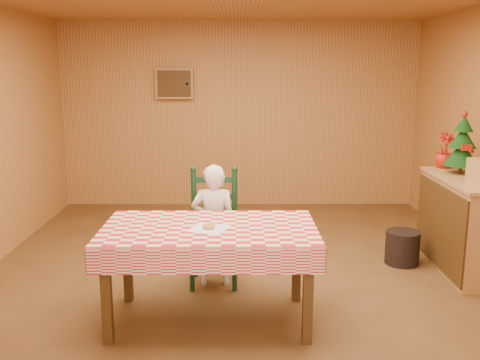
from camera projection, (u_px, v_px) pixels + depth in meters
name	position (u px, v px, depth m)	size (l,w,h in m)	color
ground	(240.00, 285.00, 4.92)	(6.00, 6.00, 0.00)	brown
cabin_walls	(240.00, 83.00, 5.07)	(5.10, 6.05, 2.65)	#BB8243
dining_table	(209.00, 237.00, 4.11)	(1.66, 0.96, 0.77)	#4A2F13
ladder_chair	(214.00, 230.00, 4.92)	(0.44, 0.40, 1.08)	black
seated_child	(214.00, 225.00, 4.85)	(0.41, 0.27, 1.12)	white
napkin	(209.00, 228.00, 4.04)	(0.26, 0.26, 0.00)	white
donut	(209.00, 226.00, 4.04)	(0.10, 0.10, 0.03)	#CC9049
shelf_unit	(465.00, 225.00, 5.20)	(0.54, 1.24, 0.93)	tan
christmas_tree	(462.00, 145.00, 5.29)	(0.34, 0.34, 0.62)	#4A2F13
flower_arrangement	(445.00, 150.00, 5.60)	(0.21, 0.21, 0.37)	#AF1D10
storage_bin	(402.00, 248.00, 5.44)	(0.34, 0.34, 0.34)	black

